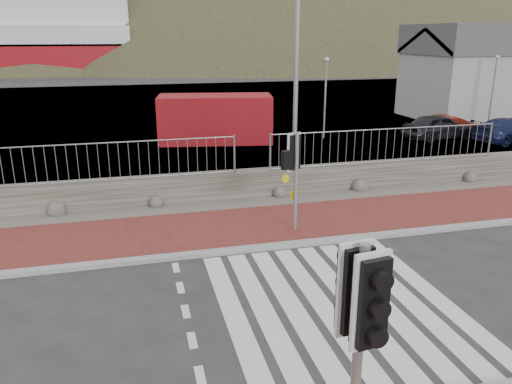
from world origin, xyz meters
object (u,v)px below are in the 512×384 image
object	(u,v)px
traffic_signal_far	(295,161)
car_c	(512,130)
shipping_container	(215,119)
traffic_signal_near	(360,315)
car_b	(451,126)
streetlight	(302,38)
car_a	(438,127)

from	to	relation	value
traffic_signal_far	car_c	bearing A→B (deg)	-165.85
shipping_container	car_c	xyz separation A→B (m)	(14.36, -3.85, -0.55)
traffic_signal_near	car_b	world-z (taller)	traffic_signal_near
shipping_container	car_c	bearing A→B (deg)	-5.20
traffic_signal_near	car_c	world-z (taller)	traffic_signal_near
streetlight	car_b	distance (m)	13.23
traffic_signal_far	shipping_container	distance (m)	12.54
car_b	car_c	distance (m)	2.88
car_b	streetlight	bearing A→B (deg)	123.29
traffic_signal_far	car_b	xyz separation A→B (m)	(12.19, 10.55, -1.43)
car_a	car_b	xyz separation A→B (m)	(0.93, 0.25, -0.08)
traffic_signal_far	traffic_signal_near	bearing A→B (deg)	59.72
traffic_signal_near	streetlight	xyz separation A→B (m)	(3.35, 11.83, 2.86)
traffic_signal_near	streetlight	distance (m)	12.62
traffic_signal_near	car_b	distance (m)	23.06
streetlight	car_c	bearing A→B (deg)	33.39
shipping_container	car_a	size ratio (longest dim) A/B	1.46
streetlight	car_b	bearing A→B (deg)	45.00
traffic_signal_near	car_c	xyz separation A→B (m)	(16.18, 16.35, -1.61)
traffic_signal_near	car_b	size ratio (longest dim) A/B	0.88
traffic_signal_near	streetlight	world-z (taller)	streetlight
traffic_signal_far	streetlight	size ratio (longest dim) A/B	0.31
car_b	traffic_signal_far	bearing A→B (deg)	133.14
traffic_signal_far	shipping_container	bearing A→B (deg)	-106.96
shipping_container	car_b	world-z (taller)	shipping_container
streetlight	car_b	size ratio (longest dim) A/B	2.59
traffic_signal_far	car_a	xyz separation A→B (m)	(11.26, 10.30, -1.36)
traffic_signal_far	shipping_container	xyz separation A→B (m)	(0.00, 12.51, -0.85)
shipping_container	traffic_signal_far	bearing A→B (deg)	-80.20
car_b	shipping_container	bearing A→B (deg)	83.11
traffic_signal_far	shipping_container	world-z (taller)	traffic_signal_far
traffic_signal_far	car_a	bearing A→B (deg)	-154.51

